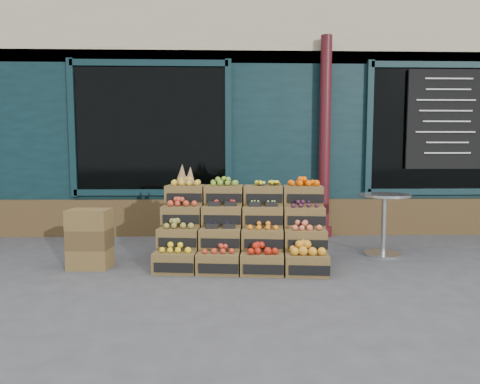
{
  "coord_description": "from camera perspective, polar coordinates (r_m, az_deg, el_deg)",
  "views": [
    {
      "loc": [
        -0.34,
        -4.4,
        1.31
      ],
      "look_at": [
        -0.2,
        0.7,
        0.85
      ],
      "focal_mm": 30.0,
      "sensor_mm": 36.0,
      "label": 1
    }
  ],
  "objects": [
    {
      "name": "spare_crates",
      "position": [
        5.02,
        -20.56,
        -6.24
      ],
      "size": [
        0.48,
        0.35,
        0.69
      ],
      "rotation": [
        0.0,
        0.0,
        -0.06
      ],
      "color": "brown",
      "rests_on": "ground"
    },
    {
      "name": "bistro_table",
      "position": [
        5.59,
        19.78,
        -3.4
      ],
      "size": [
        0.65,
        0.65,
        0.82
      ],
      "rotation": [
        0.0,
        0.0,
        0.04
      ],
      "color": "silver",
      "rests_on": "ground"
    },
    {
      "name": "ground",
      "position": [
        4.6,
        2.78,
        -11.39
      ],
      "size": [
        60.0,
        60.0,
        0.0
      ],
      "primitive_type": "plane",
      "color": "#404043",
      "rests_on": "ground"
    },
    {
      "name": "crate_display",
      "position": [
        4.87,
        0.31,
        -5.9
      ],
      "size": [
        2.02,
        1.13,
        1.21
      ],
      "rotation": [
        0.0,
        0.0,
        -0.1
      ],
      "color": "brown",
      "rests_on": "ground"
    },
    {
      "name": "shop_facade",
      "position": [
        9.58,
        0.51,
        11.65
      ],
      "size": [
        12.0,
        6.24,
        4.8
      ],
      "color": "black",
      "rests_on": "ground"
    },
    {
      "name": "shopkeeper",
      "position": [
        7.46,
        -12.29,
        3.09
      ],
      "size": [
        0.8,
        0.55,
        2.12
      ],
      "primitive_type": "imported",
      "rotation": [
        0.0,
        0.0,
        3.19
      ],
      "color": "#185525",
      "rests_on": "ground"
    }
  ]
}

